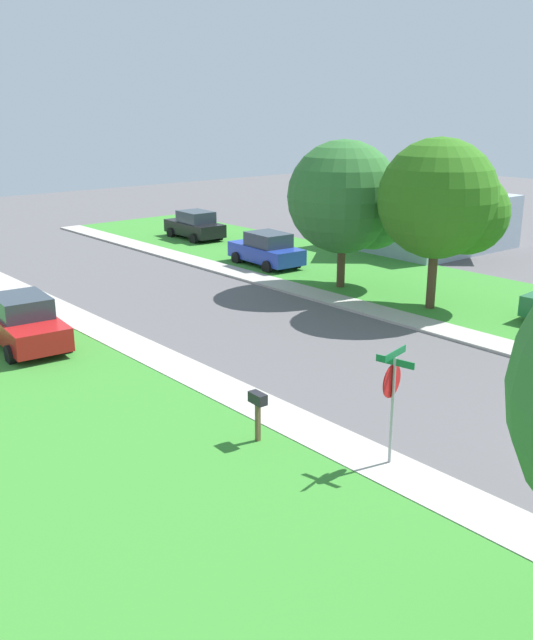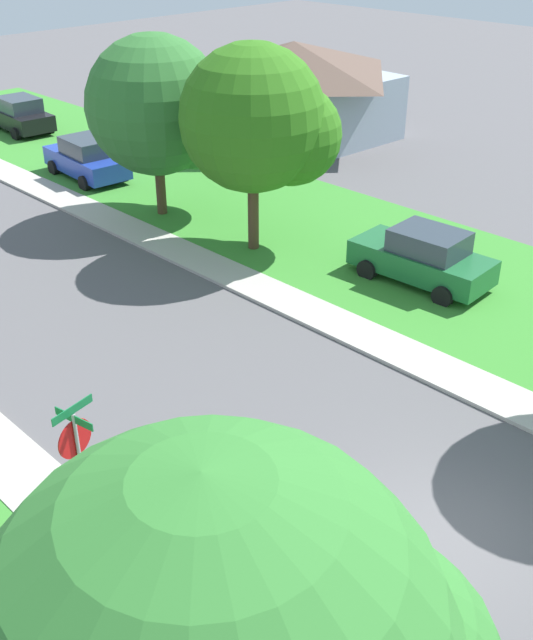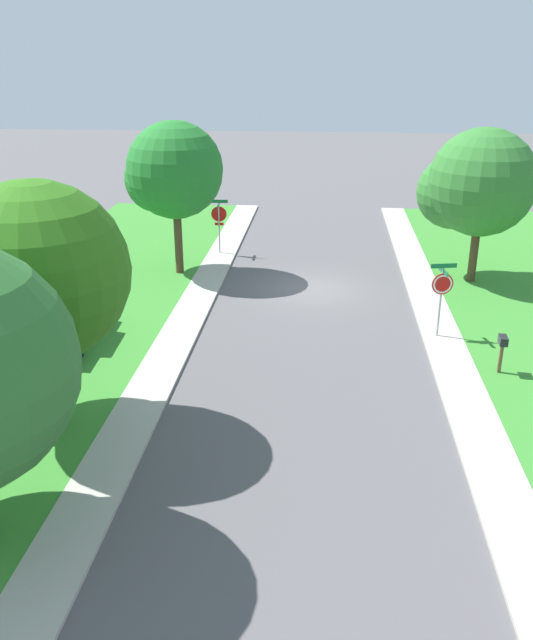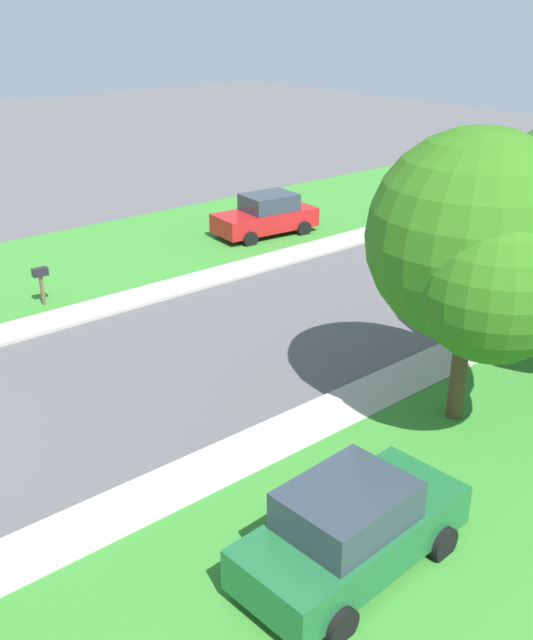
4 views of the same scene
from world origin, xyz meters
name	(u,v)px [view 1 (image 1 of 4)]	position (x,y,z in m)	size (l,w,h in m)	color
sidewalk_east	(399,317)	(4.70, 12.00, 0.05)	(1.40, 56.00, 0.10)	#ADA89E
lawn_east	(469,297)	(9.40, 12.00, 0.04)	(8.00, 56.00, 0.08)	#38842D
sidewalk_west	(198,377)	(-4.70, 12.00, 0.05)	(1.40, 56.00, 0.10)	#ADA89E
lawn_west	(48,422)	(-9.40, 12.00, 0.04)	(8.00, 56.00, 0.08)	#38842D
stop_sign_far_corner	(392,388)	(-4.52, 4.91, 1.89)	(0.91, 0.91, 2.77)	#9E9EA3
car_black_across_road	(195,225)	(8.51, 30.82, 0.87)	(2.21, 4.39, 1.76)	black
car_red_far_down_street	(25,322)	(-7.40, 18.12, 0.87)	(2.38, 4.47, 1.76)	red
car_blue_near_corner	(267,250)	(6.86, 22.22, 0.87)	(2.28, 4.42, 1.76)	#1E389E
tree_sidewalk_near	(351,201)	(6.74, 16.52, 3.90)	(5.22, 4.86, 6.49)	#4C3823
tree_across_left	(445,202)	(6.91, 11.81, 4.26)	(4.95, 4.60, 6.72)	#4C3823
house_right_setback	(426,206)	(17.25, 20.24, 2.38)	(9.31, 8.16, 4.60)	#93A3B2
mailbox	(258,405)	(-6.04, 7.66, 1.01)	(0.27, 0.49, 1.31)	brown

